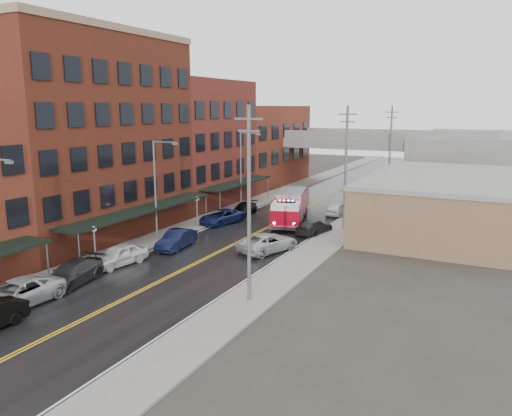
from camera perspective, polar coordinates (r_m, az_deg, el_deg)
The scene contains 31 objects.
road at distance 47.37m, azimuth -0.20°, elevation -3.01°, with size 11.00×160.00×0.02m, color black.
sidewalk_left at distance 50.96m, azimuth -7.55°, elevation -2.00°, with size 3.00×160.00×0.15m, color slate.
sidewalk_right at distance 44.66m, azimuth 8.22°, elevation -3.95°, with size 3.00×160.00×0.15m, color slate.
curb_left at distance 50.07m, azimuth -5.99°, elevation -2.20°, with size 0.30×160.00×0.15m, color gray.
curb_right at distance 45.18m, azimuth 6.23°, elevation -3.72°, with size 0.30×160.00×0.15m, color gray.
brick_building_b at distance 48.08m, azimuth -18.58°, elevation 7.48°, with size 9.00×20.00×18.00m, color #511D15.
brick_building_c at distance 61.79m, azimuth -6.91°, elevation 7.36°, with size 9.00×15.00×15.00m, color maroon.
brick_building_far at distance 77.07m, azimuth 0.33°, elevation 7.13°, with size 9.00×20.00×12.00m, color maroon.
tan_building at distance 52.02m, azimuth 20.98°, elevation 0.34°, with size 14.00×22.00×5.00m, color #89644A.
right_far_block at distance 81.38m, azimuth 24.64°, elevation 4.91°, with size 18.00×30.00×8.00m, color slate.
awning_1 at distance 44.97m, azimuth -12.84°, elevation -0.19°, with size 2.60×18.00×3.09m.
awning_2 at distance 59.30m, azimuth -2.10°, elevation 2.87°, with size 2.60×13.00×3.09m.
globe_lamp_1 at distance 39.35m, azimuth -18.00°, elevation -3.15°, with size 0.44×0.44×3.12m.
globe_lamp_2 at distance 49.99m, azimuth -6.76°, elevation 0.39°, with size 0.44×0.44×3.12m.
street_lamp_1 at distance 44.78m, azimuth -11.22°, elevation 2.68°, with size 2.64×0.22×9.00m.
street_lamp_2 at distance 58.13m, azimuth -1.54°, elevation 4.89°, with size 2.64×0.22×9.00m.
utility_pole_0 at distance 29.75m, azimuth -0.81°, elevation 0.69°, with size 1.80×0.24×12.00m.
utility_pole_1 at distance 48.20m, azimuth 10.21°, elevation 4.68°, with size 1.80×0.24×12.00m.
utility_pole_2 at distance 67.54m, azimuth 15.07°, elevation 6.38°, with size 1.80×0.24×12.00m.
overpass at distance 76.04m, azimuth 10.79°, elevation 6.86°, with size 40.00×10.00×7.50m.
fire_truck at distance 51.30m, azimuth 3.88°, elevation 0.09°, with size 5.38×9.30×3.24m.
parked_car_left_2 at distance 33.74m, azimuth -25.71°, elevation -8.84°, with size 2.69×5.84×1.62m, color #A8ACB0.
parked_car_left_3 at distance 36.39m, azimuth -20.26°, elevation -7.01°, with size 2.17×5.34×1.55m, color #252628.
parked_car_left_4 at distance 39.51m, azimuth -15.39°, elevation -5.22°, with size 1.88×4.68×1.59m, color silver.
parked_car_left_5 at distance 43.12m, azimuth -9.06°, elevation -3.56°, with size 1.65×4.74×1.56m, color black.
parked_car_left_6 at distance 51.59m, azimuth -3.96°, elevation -1.02°, with size 2.40×5.20×1.45m, color #141C4C.
parked_car_left_7 at distance 55.81m, azimuth -1.39°, elevation -0.09°, with size 1.86×4.58×1.33m, color black.
parked_car_right_0 at distance 41.71m, azimuth 1.42°, elevation -3.94°, with size 2.58×5.60×1.55m, color #ABAFB3.
parked_car_right_1 at distance 47.72m, azimuth 6.66°, elevation -2.15°, with size 1.91×4.70×1.36m, color black.
parked_car_right_2 at distance 56.29m, azimuth 9.30°, elevation -0.08°, with size 1.71×4.26×1.45m, color silver.
parked_car_right_3 at distance 62.42m, azimuth 11.60°, elevation 1.04°, with size 1.68×4.83×1.59m, color black.
Camera 1 is at (20.63, -10.95, 11.89)m, focal length 35.00 mm.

